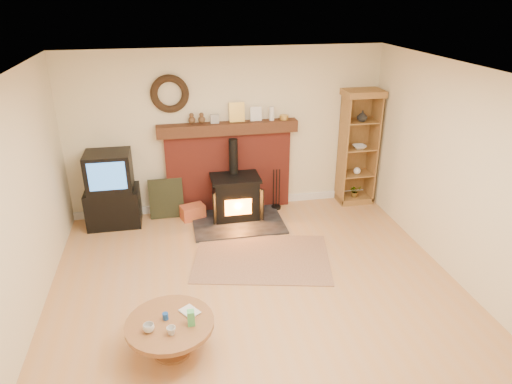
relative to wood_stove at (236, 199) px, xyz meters
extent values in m
plane|color=tan|center=(-0.05, -2.27, -0.34)|extent=(5.50, 5.50, 0.00)
cube|color=beige|center=(-0.05, 0.48, 0.96)|extent=(5.00, 0.02, 2.60)
cube|color=beige|center=(-2.55, -2.27, 0.96)|extent=(0.02, 5.50, 2.60)
cube|color=beige|center=(2.45, -2.27, 0.96)|extent=(0.02, 5.50, 2.60)
cube|color=white|center=(-0.05, -2.27, 2.26)|extent=(5.00, 5.50, 0.02)
cube|color=white|center=(-0.05, 0.46, -0.28)|extent=(5.00, 0.04, 0.12)
torus|color=black|center=(-0.90, 0.42, 1.61)|extent=(0.57, 0.11, 0.57)
cube|color=maroon|center=(-0.05, 0.40, 0.31)|extent=(2.00, 0.15, 1.30)
cube|color=#3D1F13|center=(-0.05, 0.37, 1.05)|extent=(2.20, 0.22, 0.18)
cube|color=#999999|center=(-0.25, 0.38, 1.21)|extent=(0.13, 0.05, 0.14)
cube|color=gold|center=(0.10, 0.40, 1.29)|extent=(0.24, 0.06, 0.30)
cube|color=white|center=(0.40, 0.40, 1.25)|extent=(0.18, 0.05, 0.22)
cylinder|color=white|center=(0.65, 0.38, 1.25)|extent=(0.08, 0.08, 0.22)
cylinder|color=gold|center=(0.85, 0.38, 1.17)|extent=(0.14, 0.14, 0.07)
cube|color=black|center=(0.00, -0.17, -0.33)|extent=(1.40, 1.00, 0.03)
cube|color=black|center=(0.00, 0.03, 0.01)|extent=(0.69, 0.49, 0.64)
cube|color=black|center=(0.00, 0.03, 0.34)|extent=(0.75, 0.54, 0.04)
cylinder|color=black|center=(0.00, 0.18, 0.64)|extent=(0.14, 0.14, 0.56)
cube|color=orange|center=(0.00, -0.23, -0.04)|extent=(0.41, 0.02, 0.25)
cube|color=black|center=(-0.31, -0.17, -0.02)|extent=(0.16, 0.22, 0.51)
cube|color=black|center=(0.31, -0.17, -0.02)|extent=(0.16, 0.22, 0.51)
cube|color=brown|center=(0.15, -1.26, -0.34)|extent=(2.06, 1.63, 0.01)
cube|color=black|center=(-1.88, 0.20, -0.05)|extent=(0.80, 0.56, 0.59)
cube|color=black|center=(-1.88, 0.20, 0.54)|extent=(0.66, 0.56, 0.59)
cube|color=#316CB9|center=(-1.88, -0.09, 0.56)|extent=(0.53, 0.02, 0.42)
cube|color=brown|center=(2.10, 0.26, -0.29)|extent=(0.56, 0.41, 0.10)
cube|color=brown|center=(2.10, 0.45, 0.59)|extent=(0.56, 0.02, 1.77)
cube|color=brown|center=(1.83, 0.26, 0.59)|extent=(0.02, 0.41, 1.77)
cube|color=brown|center=(2.37, 0.26, 0.59)|extent=(0.02, 0.41, 1.77)
cube|color=brown|center=(2.10, 0.26, 1.53)|extent=(0.62, 0.45, 0.10)
cube|color=brown|center=(2.10, 0.26, 0.16)|extent=(0.52, 0.37, 0.02)
cube|color=brown|center=(2.10, 0.26, 0.62)|extent=(0.52, 0.37, 0.02)
cube|color=brown|center=(2.10, 0.26, 1.08)|extent=(0.52, 0.37, 0.02)
imported|color=white|center=(2.10, 0.21, 1.17)|extent=(0.17, 0.17, 0.17)
imported|color=white|center=(2.10, 0.21, 0.66)|extent=(0.22, 0.22, 0.05)
sphere|color=white|center=(2.10, 0.21, 0.23)|extent=(0.12, 0.12, 0.12)
imported|color=#4FB866|center=(2.10, 0.21, -0.14)|extent=(0.19, 0.17, 0.21)
cube|color=gold|center=(-0.68, 0.13, -0.23)|extent=(0.42, 0.33, 0.23)
cube|color=black|center=(-1.08, 0.28, -0.02)|extent=(0.54, 0.14, 0.64)
cylinder|color=black|center=(0.71, 0.23, -0.32)|extent=(0.16, 0.16, 0.04)
cylinder|color=black|center=(0.66, 0.23, 0.01)|extent=(0.02, 0.02, 0.70)
cylinder|color=black|center=(0.71, 0.23, 0.01)|extent=(0.02, 0.02, 0.70)
cylinder|color=black|center=(0.76, 0.23, 0.01)|extent=(0.02, 0.02, 0.70)
cylinder|color=brown|center=(-1.10, -2.79, -0.33)|extent=(0.39, 0.39, 0.03)
cylinder|color=brown|center=(-1.10, -2.79, -0.17)|extent=(0.14, 0.14, 0.30)
cylinder|color=brown|center=(-1.10, -2.79, 0.01)|extent=(0.88, 0.88, 0.05)
imported|color=white|center=(-1.30, -2.89, 0.08)|extent=(0.11, 0.11, 0.09)
imported|color=white|center=(-1.09, -2.97, 0.07)|extent=(0.09, 0.09, 0.08)
imported|color=#4C331E|center=(-0.96, -2.73, 0.04)|extent=(0.15, 0.20, 0.02)
cylinder|color=navy|center=(-1.14, -2.74, 0.07)|extent=(0.06, 0.06, 0.07)
cube|color=#4FB866|center=(-0.89, -2.87, 0.11)|extent=(0.07, 0.07, 0.16)
camera|label=1|loc=(-0.97, -6.46, 3.02)|focal=32.00mm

